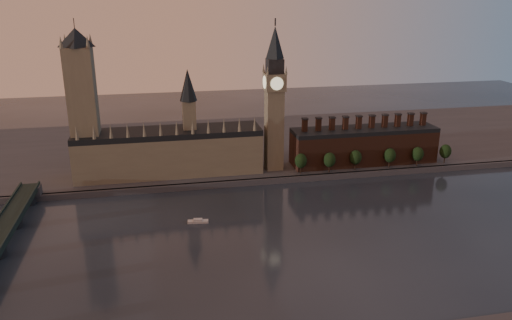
% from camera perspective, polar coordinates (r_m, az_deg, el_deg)
% --- Properties ---
extents(ground, '(900.00, 900.00, 0.00)m').
position_cam_1_polar(ground, '(270.57, 5.36, -9.50)').
color(ground, black).
rests_on(ground, ground).
extents(north_bank, '(900.00, 182.00, 4.00)m').
position_cam_1_polar(north_bank, '(430.90, -1.37, 1.67)').
color(north_bank, '#444348').
rests_on(north_bank, ground).
extents(palace_of_westminster, '(130.00, 30.30, 74.00)m').
position_cam_1_polar(palace_of_westminster, '(358.89, -9.78, 1.20)').
color(palace_of_westminster, '#756C53').
rests_on(palace_of_westminster, north_bank).
extents(victoria_tower, '(24.00, 24.00, 108.00)m').
position_cam_1_polar(victoria_tower, '(353.14, -19.21, 6.44)').
color(victoria_tower, '#756C53').
rests_on(victoria_tower, north_bank).
extents(big_ben, '(15.00, 15.00, 107.00)m').
position_cam_1_polar(big_ben, '(354.82, 2.11, 7.13)').
color(big_ben, '#756C53').
rests_on(big_ben, north_bank).
extents(chimney_block, '(110.00, 25.00, 37.00)m').
position_cam_1_polar(chimney_block, '(386.22, 12.20, 1.70)').
color(chimney_block, '#4B2A1C').
rests_on(chimney_block, north_bank).
extents(embankment_tree_0, '(8.60, 8.60, 14.88)m').
position_cam_1_polar(embankment_tree_0, '(356.52, 5.14, -0.09)').
color(embankment_tree_0, black).
rests_on(embankment_tree_0, north_bank).
extents(embankment_tree_1, '(8.60, 8.60, 14.88)m').
position_cam_1_polar(embankment_tree_1, '(361.12, 8.41, 0.02)').
color(embankment_tree_1, black).
rests_on(embankment_tree_1, north_bank).
extents(embankment_tree_2, '(8.60, 8.60, 14.88)m').
position_cam_1_polar(embankment_tree_2, '(369.78, 11.32, 0.30)').
color(embankment_tree_2, black).
rests_on(embankment_tree_2, north_bank).
extents(embankment_tree_3, '(8.60, 8.60, 14.88)m').
position_cam_1_polar(embankment_tree_3, '(380.08, 15.05, 0.51)').
color(embankment_tree_3, black).
rests_on(embankment_tree_3, north_bank).
extents(embankment_tree_4, '(8.60, 8.60, 14.88)m').
position_cam_1_polar(embankment_tree_4, '(389.41, 18.00, 0.66)').
color(embankment_tree_4, black).
rests_on(embankment_tree_4, north_bank).
extents(embankment_tree_5, '(8.60, 8.60, 14.88)m').
position_cam_1_polar(embankment_tree_5, '(402.70, 20.83, 0.93)').
color(embankment_tree_5, black).
rests_on(embankment_tree_5, north_bank).
extents(river_boat, '(12.29, 4.79, 2.39)m').
position_cam_1_polar(river_boat, '(294.01, -6.65, -6.95)').
color(river_boat, silver).
rests_on(river_boat, ground).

